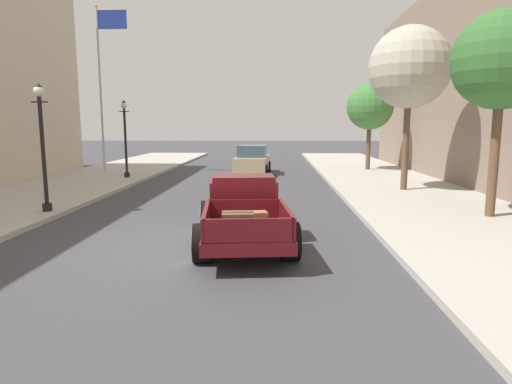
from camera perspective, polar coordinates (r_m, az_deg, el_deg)
ground_plane at (r=10.15m, az=-8.86°, el=-7.11°), size 140.00×140.00×0.00m
hotrod_truck_maroon at (r=10.37m, az=-1.65°, el=-2.39°), size 2.52×5.06×1.58m
car_background_tan at (r=24.81m, az=-0.44°, el=4.13°), size 2.03×4.38×1.65m
street_lamp_near at (r=14.59m, az=-26.24°, el=6.39°), size 0.50×0.32×3.85m
street_lamp_far at (r=22.93m, az=-16.78°, el=7.44°), size 0.50×0.32×3.85m
flagpole at (r=26.59m, az=-19.36°, el=14.76°), size 1.74×0.16×9.16m
street_tree_nearest at (r=14.22m, az=29.58°, el=14.73°), size 2.72×2.72×5.75m
street_tree_second at (r=18.83m, az=19.50°, el=15.07°), size 3.21×3.21×6.47m
street_tree_third at (r=26.85m, az=14.71°, el=10.78°), size 2.74×2.74×5.09m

